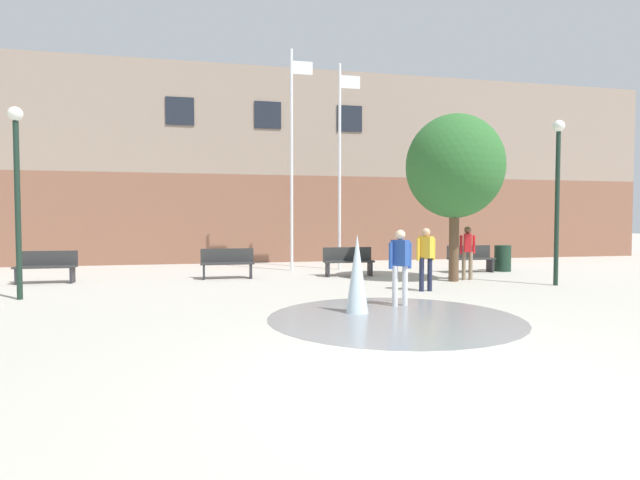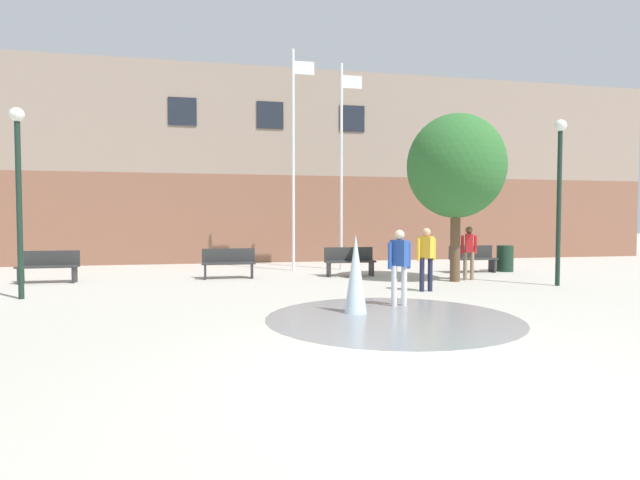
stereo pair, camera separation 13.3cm
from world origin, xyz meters
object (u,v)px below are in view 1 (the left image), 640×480
park_bench_under_left_flagpole (348,261)px  lamp_post_right_lane (558,180)px  flagpole_right (340,161)px  lamp_post_left_lane (17,176)px  park_bench_left_of_flagpoles (227,263)px  street_tree_near_building (455,167)px  adult_near_bench (467,249)px  teen_by_trashcan (426,254)px  park_bench_under_right_flagpole (470,258)px  adult_in_red (400,261)px  flagpole_left (292,154)px  park_bench_far_left (46,266)px  trash_can (503,258)px

park_bench_under_left_flagpole → lamp_post_right_lane: 6.45m
flagpole_right → lamp_post_left_lane: (-8.76, -4.98, -1.12)m
lamp_post_right_lane → park_bench_left_of_flagpoles: bearing=158.2°
street_tree_near_building → lamp_post_left_lane: bearing=-175.0°
lamp_post_right_lane → lamp_post_left_lane: bearing=178.0°
adult_near_bench → lamp_post_right_lane: 3.08m
park_bench_under_left_flagpole → teen_by_trashcan: (0.99, -3.67, 0.45)m
adult_near_bench → flagpole_right: 5.64m
lamp_post_left_lane → park_bench_under_right_flagpole: bearing=13.6°
adult_in_red → lamp_post_left_lane: bearing=33.6°
park_bench_under_right_flagpole → adult_near_bench: (-1.18, -1.94, 0.45)m
park_bench_under_left_flagpole → flagpole_left: flagpole_left is taller
adult_near_bench → adult_in_red: 5.21m
park_bench_far_left → trash_can: bearing=0.8°
park_bench_under_right_flagpole → trash_can: size_ratio=1.78×
park_bench_under_right_flagpole → trash_can: 1.28m
park_bench_under_left_flagpole → adult_near_bench: bearing=-28.9°
adult_in_red → flagpole_right: size_ratio=0.22×
park_bench_left_of_flagpoles → street_tree_near_building: street_tree_near_building is taller
adult_in_red → lamp_post_right_lane: bearing=-106.7°
park_bench_far_left → park_bench_under_left_flagpole: (8.83, -0.06, 0.00)m
flagpole_left → street_tree_near_building: 5.79m
lamp_post_left_lane → lamp_post_right_lane: lamp_post_right_lane is taller
park_bench_left_of_flagpoles → lamp_post_right_lane: bearing=-21.8°
park_bench_left_of_flagpoles → trash_can: 9.43m
trash_can → park_bench_left_of_flagpoles: bearing=-179.1°
adult_near_bench → trash_can: bearing=152.5°
park_bench_far_left → street_tree_near_building: size_ratio=0.33×
park_bench_far_left → flagpole_right: (9.10, 1.99, 3.42)m
lamp_post_right_lane → adult_near_bench: bearing=137.2°
park_bench_left_of_flagpoles → street_tree_near_building: size_ratio=0.33×
park_bench_far_left → trash_can: park_bench_far_left is taller
park_bench_left_of_flagpoles → park_bench_under_left_flagpole: (3.79, -0.11, 0.00)m
adult_near_bench → lamp_post_right_lane: size_ratio=0.35×
adult_in_red → trash_can: 8.39m
adult_near_bench → trash_can: adult_near_bench is taller
park_bench_under_right_flagpole → street_tree_near_building: 3.95m
park_bench_far_left → lamp_post_left_lane: size_ratio=0.37×
lamp_post_right_lane → street_tree_near_building: 2.75m
lamp_post_left_lane → flagpole_right: bearing=29.6°
teen_by_trashcan → flagpole_right: (-0.73, 5.72, 2.97)m
park_bench_far_left → park_bench_left_of_flagpoles: same height
flagpole_right → adult_near_bench: bearing=-52.6°
park_bench_left_of_flagpoles → lamp_post_left_lane: lamp_post_left_lane is taller
park_bench_under_left_flagpole → lamp_post_left_lane: bearing=-161.0°
adult_near_bench → teen_by_trashcan: 2.90m
lamp_post_right_lane → adult_in_red: bearing=-158.2°
flagpole_left → lamp_post_left_lane: flagpole_left is taller
street_tree_near_building → adult_near_bench: bearing=20.1°
park_bench_under_right_flagpole → lamp_post_left_lane: (-12.86, -3.11, 2.30)m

